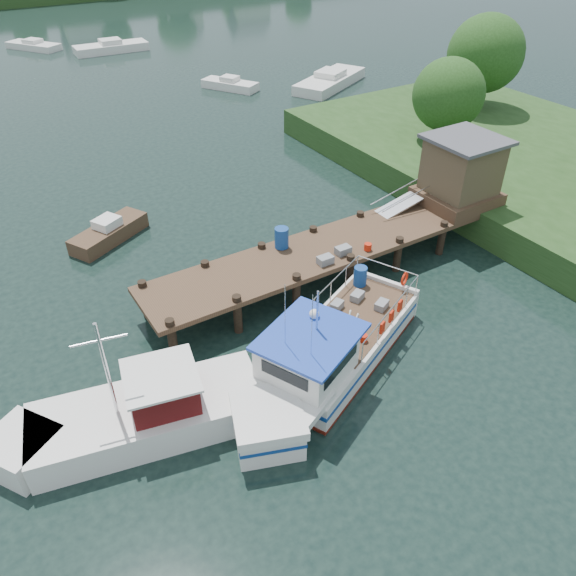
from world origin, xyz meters
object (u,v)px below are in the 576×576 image
moored_rowboat (109,232)px  moored_d (34,45)px  moored_c (330,80)px  dock (417,199)px  lobster_boat (325,356)px  work_boat (135,416)px  moored_far (111,47)px  moored_b (230,84)px

moored_rowboat → moored_d: (5.04, 40.02, -0.06)m
moored_c → dock: bearing=-134.3°
dock → moored_d: (-6.43, 47.56, -1.89)m
lobster_boat → dock: bearing=5.6°
moored_c → moored_rowboat: bearing=-164.9°
lobster_boat → work_boat: 6.16m
dock → moored_far: bearing=90.4°
lobster_boat → moored_c: lobster_boat is taller
dock → work_boat: dock is taller
moored_c → moored_d: size_ratio=1.43×
moored_b → moored_c: (7.21, -3.53, 0.08)m
moored_b → moored_c: size_ratio=0.58×
dock → work_boat: (-14.22, -3.83, -1.56)m
lobster_boat → moored_rowboat: 12.78m
work_boat → moored_d: size_ratio=1.44×
work_boat → moored_b: bearing=70.3°
dock → moored_far: size_ratio=2.37×
dock → moored_d: bearing=97.7°
moored_rowboat → moored_far: size_ratio=0.57×
moored_rowboat → moored_far: bearing=74.0°
moored_c → moored_b: bearing=136.6°
dock → moored_c: size_ratio=2.05×
moored_d → moored_rowboat: bearing=-101.1°
lobster_boat → moored_b: (12.04, 30.23, -0.45)m
work_boat → moored_rowboat: (2.75, 11.37, -0.27)m
lobster_boat → moored_far: (7.86, 47.21, -0.39)m
moored_far → moored_c: (11.39, -20.51, 0.02)m
dock → moored_d: size_ratio=2.92×
moored_rowboat → moored_b: size_ratio=0.85×
dock → moored_c: dock is taller
moored_b → moored_c: 8.03m
moored_b → work_boat: bearing=-97.3°
lobster_boat → moored_b: lobster_boat is taller
moored_far → moored_b: moored_far is taller
moored_rowboat → moored_c: size_ratio=0.49×
work_boat → moored_far: bearing=85.3°
moored_c → moored_d: (-17.54, 25.65, -0.10)m
moored_b → moored_c: bearing=-1.6°
dock → moored_b: 25.80m
moored_d → moored_b: bearing=-68.9°
moored_c → work_boat: bearing=-151.9°
lobster_boat → moored_far: 47.86m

